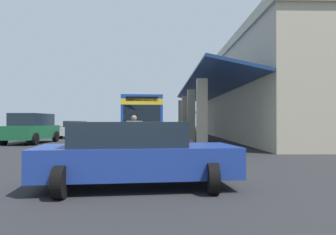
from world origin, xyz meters
The scene contains 9 objects.
ground centered at (0.00, 8.00, 0.00)m, with size 120.00×120.00×0.00m, color #262628.
curb_strip centered at (-0.89, 3.10, 0.06)m, with size 29.91×0.50×0.12m, color #9E998E.
plaza_building centered at (-0.89, 12.73, 3.71)m, with size 25.22×16.32×7.42m.
transit_bus centered at (0.66, -0.45, 1.85)m, with size 11.39×3.52×3.34m.
parked_sedan_silver centered at (-2.86, -6.39, 0.75)m, with size 4.51×2.21×1.47m.
parked_suv_green centered at (4.25, -7.35, 1.02)m, with size 4.91×2.40×1.97m.
parked_sedan_blue centered at (18.53, 0.61, 0.75)m, with size 2.75×4.57×1.47m.
pedestrian centered at (12.39, 0.08, 0.97)m, with size 0.38×0.68×1.72m.
potted_palm centered at (-4.93, 4.31, 0.69)m, with size 1.68×1.80×2.42m.
Camera 1 is at (25.80, 1.20, 1.49)m, focal length 34.63 mm.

